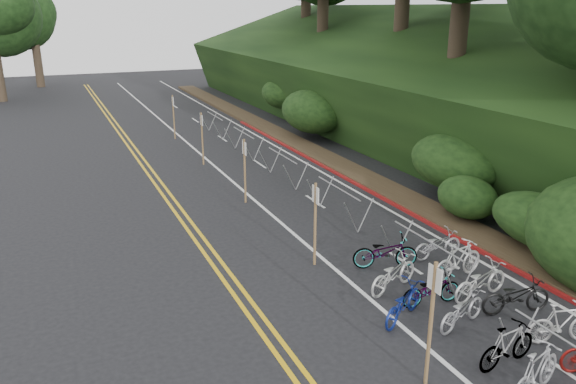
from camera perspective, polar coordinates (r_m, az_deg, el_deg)
The scene contains 10 objects.
ground at distance 12.60m, azimuth 10.69°, elevation -16.75°, with size 120.00×120.00×0.00m, color black.
road_markings at distance 20.92m, azimuth -3.41°, elevation -1.79°, with size 7.47×80.00×0.01m.
red_curb at distance 24.60m, azimuth 6.14°, elevation 1.34°, with size 0.25×28.00×0.10m, color maroon.
embankment at distance 33.71m, azimuth 11.20°, elevation 10.08°, with size 14.30×48.14×9.11m.
bike_rack_front at distance 12.32m, azimuth 27.21°, elevation -15.01°, with size 1.11×3.09×1.11m.
bike_racks_rest at distance 24.07m, azimuth -0.58°, elevation 3.06°, with size 1.14×23.00×1.17m.
signpost_near at distance 11.37m, azimuth 14.36°, elevation -12.15°, with size 0.08×0.40×2.66m.
signposts_rest at distance 24.05m, azimuth -6.81°, elevation 4.34°, with size 0.08×18.40×2.50m.
bike_front at distance 13.92m, azimuth 11.60°, elevation -10.95°, with size 1.75×0.61×0.92m, color navy.
bike_valet at distance 14.40m, azimuth 19.05°, elevation -10.49°, with size 3.27×9.06×1.10m.
Camera 1 is at (-6.12, -8.37, 7.17)m, focal length 35.00 mm.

